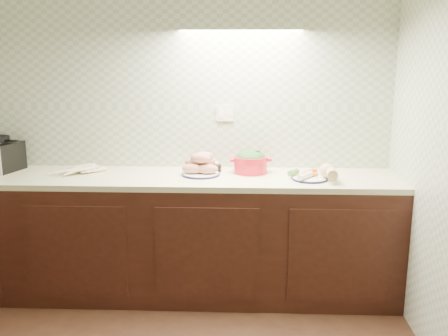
{
  "coord_description": "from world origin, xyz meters",
  "views": [
    {
      "loc": [
        0.69,
        -1.95,
        1.76
      ],
      "look_at": [
        0.56,
        1.25,
        1.02
      ],
      "focal_mm": 40.0,
      "sensor_mm": 36.0,
      "label": 1
    }
  ],
  "objects_px": {
    "parsnip_pile": "(78,169)",
    "dutch_oven": "(251,162)",
    "onion_bowl": "(212,166)",
    "sweet_potato_plate": "(201,166)",
    "veg_plate": "(317,174)"
  },
  "relations": [
    {
      "from": "parsnip_pile",
      "to": "dutch_oven",
      "type": "relative_size",
      "value": 1.22
    },
    {
      "from": "parsnip_pile",
      "to": "onion_bowl",
      "type": "distance_m",
      "value": 0.98
    },
    {
      "from": "sweet_potato_plate",
      "to": "dutch_oven",
      "type": "bearing_deg",
      "value": 12.76
    },
    {
      "from": "dutch_oven",
      "to": "sweet_potato_plate",
      "type": "bearing_deg",
      "value": -174.03
    },
    {
      "from": "parsnip_pile",
      "to": "veg_plate",
      "type": "relative_size",
      "value": 1.09
    },
    {
      "from": "onion_bowl",
      "to": "veg_plate",
      "type": "relative_size",
      "value": 0.39
    },
    {
      "from": "parsnip_pile",
      "to": "onion_bowl",
      "type": "relative_size",
      "value": 2.78
    },
    {
      "from": "sweet_potato_plate",
      "to": "veg_plate",
      "type": "height_order",
      "value": "sweet_potato_plate"
    },
    {
      "from": "parsnip_pile",
      "to": "veg_plate",
      "type": "bearing_deg",
      "value": -4.04
    },
    {
      "from": "parsnip_pile",
      "to": "sweet_potato_plate",
      "type": "relative_size",
      "value": 1.36
    },
    {
      "from": "sweet_potato_plate",
      "to": "dutch_oven",
      "type": "xyz_separation_m",
      "value": [
        0.36,
        0.08,
        0.02
      ]
    },
    {
      "from": "sweet_potato_plate",
      "to": "onion_bowl",
      "type": "bearing_deg",
      "value": 56.68
    },
    {
      "from": "dutch_oven",
      "to": "veg_plate",
      "type": "distance_m",
      "value": 0.5
    },
    {
      "from": "onion_bowl",
      "to": "dutch_oven",
      "type": "height_order",
      "value": "dutch_oven"
    },
    {
      "from": "sweet_potato_plate",
      "to": "parsnip_pile",
      "type": "bearing_deg",
      "value": 179.25
    }
  ]
}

